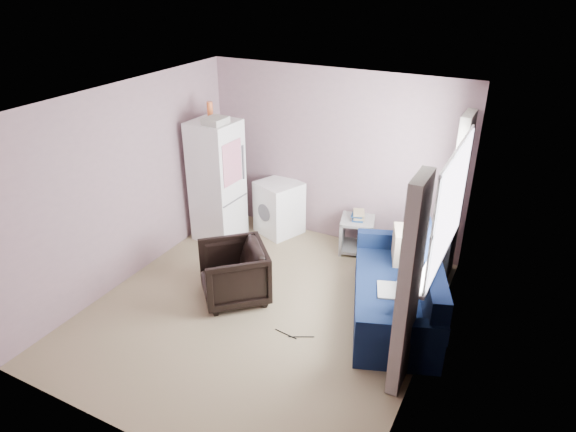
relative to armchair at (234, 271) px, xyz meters
name	(u,v)px	position (x,y,z in m)	size (l,w,h in m)	color
room	(261,216)	(0.44, -0.06, 0.86)	(3.84, 4.24, 2.54)	#92805F
armchair	(234,271)	(0.00, 0.00, 0.00)	(0.76, 0.71, 0.78)	black
fridge	(217,181)	(-1.06, 1.26, 0.51)	(0.66, 0.64, 2.03)	white
washing_machine	(279,207)	(-0.34, 1.79, 0.03)	(0.75, 0.75, 0.81)	white
side_table	(357,232)	(0.93, 1.78, -0.10)	(0.56, 0.56, 0.63)	gray
sofa	(400,294)	(1.90, 0.55, -0.07)	(1.49, 2.15, 0.88)	#0D1B3E
window_dressing	(437,236)	(2.20, 0.63, 0.72)	(0.17, 2.62, 2.18)	white
floor_cables	(294,335)	(0.98, -0.32, -0.38)	(0.45, 0.14, 0.01)	black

